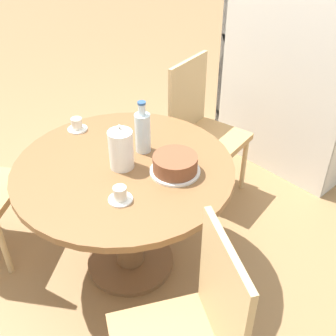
% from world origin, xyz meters
% --- Properties ---
extents(ground_plane, '(14.00, 14.00, 0.00)m').
position_xyz_m(ground_plane, '(0.00, 0.00, 0.00)').
color(ground_plane, '#937047').
extents(dining_table, '(1.12, 1.12, 0.71)m').
position_xyz_m(dining_table, '(0.00, 0.00, 0.54)').
color(dining_table, brown).
rests_on(dining_table, ground_plane).
extents(chair_a, '(0.49, 0.49, 0.95)m').
position_xyz_m(chair_a, '(-0.23, 0.83, 0.50)').
color(chair_a, tan).
rests_on(chair_a, ground_plane).
extents(bookshelf, '(1.03, 0.28, 1.87)m').
position_xyz_m(bookshelf, '(-0.07, 1.49, 0.92)').
color(bookshelf, silver).
rests_on(bookshelf, ground_plane).
extents(coffee_pot, '(0.12, 0.12, 0.24)m').
position_xyz_m(coffee_pot, '(0.00, -0.01, 0.82)').
color(coffee_pot, white).
rests_on(coffee_pot, dining_table).
extents(water_bottle, '(0.08, 0.08, 0.28)m').
position_xyz_m(water_bottle, '(-0.04, 0.16, 0.83)').
color(water_bottle, silver).
rests_on(water_bottle, dining_table).
extents(cake_main, '(0.25, 0.25, 0.09)m').
position_xyz_m(cake_main, '(0.21, 0.15, 0.76)').
color(cake_main, white).
rests_on(cake_main, dining_table).
extents(cup_a, '(0.11, 0.11, 0.07)m').
position_xyz_m(cup_a, '(-0.46, 0.02, 0.74)').
color(cup_a, white).
rests_on(cup_a, dining_table).
extents(cup_b, '(0.11, 0.11, 0.07)m').
position_xyz_m(cup_b, '(0.20, -0.17, 0.74)').
color(cup_b, white).
rests_on(cup_b, dining_table).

